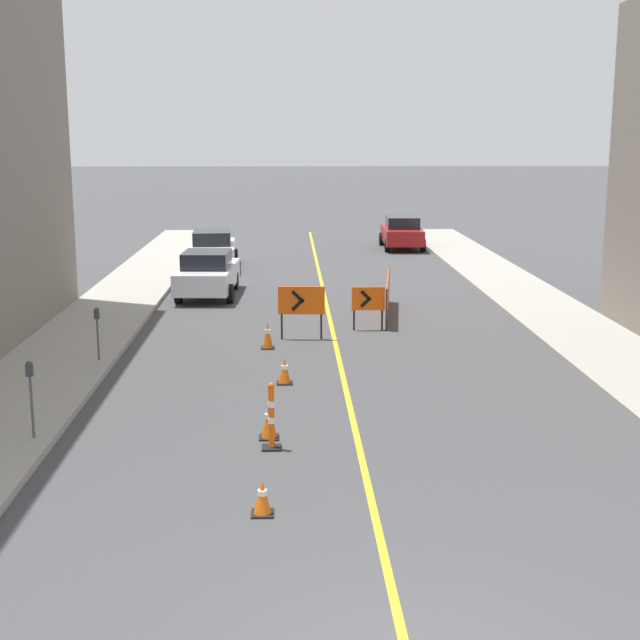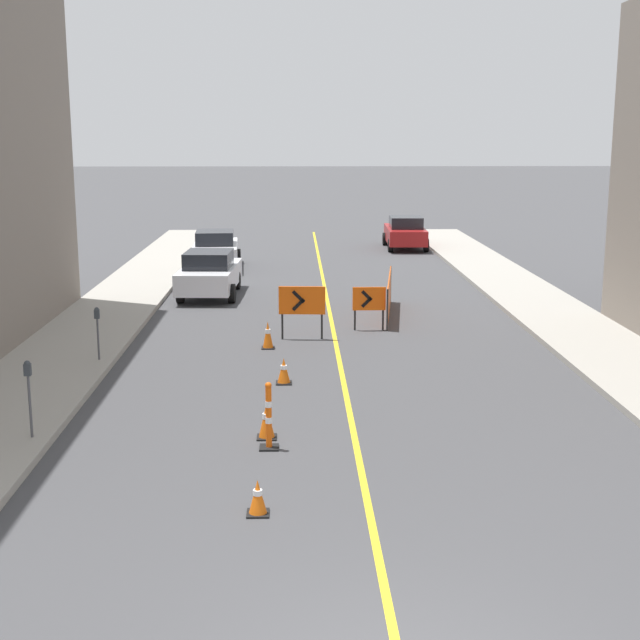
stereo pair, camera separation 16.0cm
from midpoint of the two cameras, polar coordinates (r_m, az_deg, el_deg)
name	(u,v)px [view 2 (the right image)]	position (r m, az deg, el deg)	size (l,w,h in m)	color
lane_stripe	(327,301)	(30.09, 0.62, 1.25)	(0.12, 42.99, 0.01)	gold
sidewalk_left	(122,300)	(30.60, -12.38, 1.29)	(2.75, 42.99, 0.15)	#9E998E
sidewalk_right	(530,297)	(31.12, 13.41, 1.41)	(2.75, 42.99, 0.15)	#9E998E
traffic_cone_nearest	(258,497)	(13.42, -3.66, -11.27)	(0.34, 0.34, 0.54)	black
traffic_cone_second	(267,421)	(16.56, -3.16, -6.47)	(0.37, 0.37, 0.67)	black
traffic_cone_third	(284,371)	(20.09, -2.10, -3.28)	(0.36, 0.36, 0.59)	black
traffic_cone_fourth	(268,335)	(23.37, -3.16, -0.96)	(0.34, 0.34, 0.73)	black
delineator_post_front	(269,420)	(15.96, -3.01, -6.41)	(0.35, 0.35, 1.23)	black
arrow_barricade_primary	(302,302)	(24.25, -0.98, 1.15)	(1.27, 0.13, 1.47)	#EF560C
arrow_barricade_secondary	(369,301)	(25.45, 3.34, 1.25)	(0.95, 0.09, 1.25)	#EF560C
safety_mesh_fence	(389,296)	(27.62, 4.60, 1.53)	(0.62, 4.55, 1.22)	#EF560C
parked_car_curb_near	(209,273)	(31.05, -6.95, 2.98)	(2.00, 4.38, 1.59)	silver
parked_car_curb_mid	(215,249)	(37.58, -6.58, 4.52)	(2.03, 4.39, 1.59)	silver
parked_car_curb_far	(405,232)	(44.05, 5.58, 5.60)	(1.95, 4.36, 1.59)	maroon
parking_meter_near_curb	(28,384)	(16.74, -17.90, -3.89)	(0.12, 0.11, 1.43)	#4C4C51
parking_meter_far_curb	(97,323)	(22.09, -13.86, -0.16)	(0.12, 0.11, 1.30)	#4C4C51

